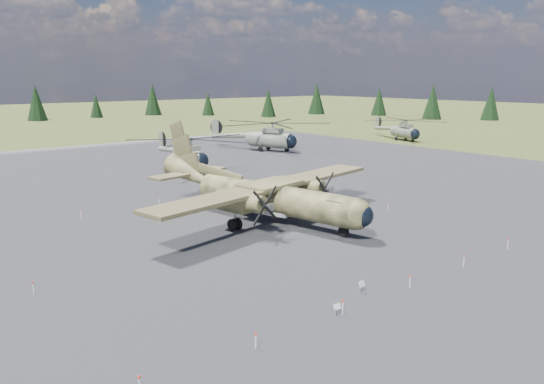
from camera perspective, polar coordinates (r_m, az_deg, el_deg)
ground at (r=42.15m, az=-2.00°, el=-5.47°), size 500.00×500.00×0.00m
apron at (r=50.20m, az=-8.88°, el=-2.70°), size 120.00×120.00×0.04m
transport_plane at (r=48.32m, az=-1.02°, el=0.02°), size 27.29×24.53×9.00m
helicopter_near at (r=75.69m, az=-8.88°, el=4.79°), size 19.26×21.64×4.51m
helicopter_mid at (r=93.96m, az=-0.21°, el=6.62°), size 26.17×26.17×5.11m
helicopter_far at (r=113.40m, az=14.09°, el=6.94°), size 21.07×21.63×4.34m
info_placard_left at (r=29.88m, az=6.99°, el=-12.26°), size 0.46×0.22×0.70m
info_placard_right at (r=32.98m, az=9.61°, el=-9.83°), size 0.52×0.29×0.78m
barrier_fence at (r=41.68m, az=-2.45°, el=-4.95°), size 33.12×29.62×0.85m
treeline at (r=41.73m, az=0.29°, el=1.32°), size 301.67×303.93×10.96m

